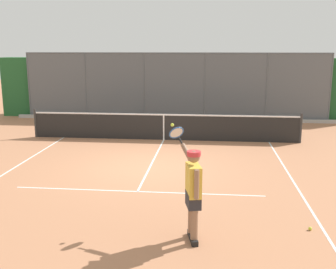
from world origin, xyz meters
TOP-DOWN VIEW (x-y plane):
  - ground_plane at (0.00, 0.00)m, footprint 60.00×60.00m
  - court_line_markings at (0.00, 2.21)m, footprint 7.66×10.03m
  - fence_backdrop at (0.00, -8.42)m, footprint 17.02×1.37m
  - tennis_net at (0.00, -3.53)m, footprint 9.85×0.09m
  - tennis_player at (-1.39, 4.27)m, footprint 0.69×1.29m
  - tennis_ball_near_baseline at (-3.56, 3.67)m, footprint 0.07×0.07m

SIDE VIEW (x-z plane):
  - ground_plane at x=0.00m, z-range 0.00..0.00m
  - court_line_markings at x=0.00m, z-range 0.00..0.01m
  - tennis_ball_near_baseline at x=-3.56m, z-range 0.00..0.07m
  - tennis_net at x=0.00m, z-range -0.04..1.03m
  - tennis_player at x=-1.39m, z-range -0.01..1.91m
  - fence_backdrop at x=0.00m, z-range -0.14..2.97m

